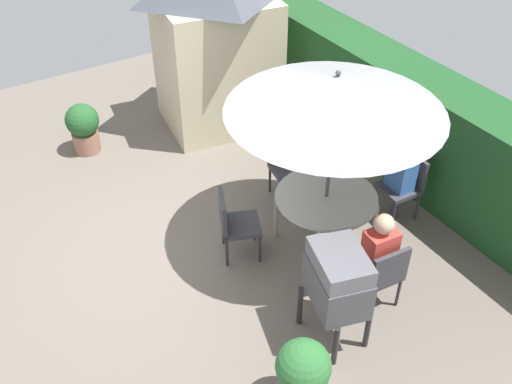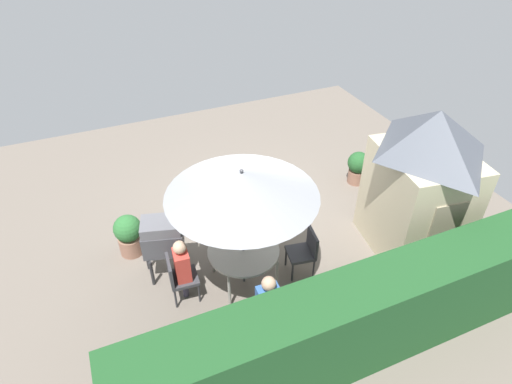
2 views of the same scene
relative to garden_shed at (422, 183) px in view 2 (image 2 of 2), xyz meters
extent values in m
plane|color=#6B6056|center=(2.48, -1.83, -1.47)|extent=(11.00, 11.00, 0.00)
cube|color=#1E4C23|center=(2.48, 1.67, -0.69)|extent=(6.70, 0.83, 1.57)
cube|color=#C6B793|center=(0.00, 0.00, -0.43)|extent=(1.68, 1.89, 2.08)
pyramid|color=#4C515B|center=(0.00, 0.00, 1.01)|extent=(1.78, 2.01, 0.80)
cube|color=gray|center=(0.12, 0.85, -0.66)|extent=(0.61, 0.12, 1.62)
cylinder|color=#B2ADA3|center=(3.31, -0.34, -0.72)|extent=(1.23, 1.23, 0.04)
cylinder|color=gray|center=(2.88, -0.78, -1.11)|extent=(0.05, 0.05, 0.73)
cylinder|color=gray|center=(3.75, -0.78, -1.11)|extent=(0.05, 0.05, 0.73)
cylinder|color=gray|center=(2.88, 0.09, -1.11)|extent=(0.05, 0.05, 0.73)
cylinder|color=gray|center=(3.75, 0.09, -1.11)|extent=(0.05, 0.05, 0.73)
cylinder|color=#4C4C51|center=(3.31, -0.34, -0.30)|extent=(0.04, 0.04, 2.36)
cone|color=gray|center=(3.31, -0.34, 0.67)|extent=(2.41, 2.41, 0.42)
sphere|color=#4C4C51|center=(3.31, -0.34, 0.91)|extent=(0.06, 0.06, 0.06)
cube|color=#47474C|center=(4.52, -1.12, -0.70)|extent=(0.81, 0.67, 0.45)
cube|color=slate|center=(4.52, -1.12, -0.37)|extent=(0.77, 0.63, 0.20)
cylinder|color=#262628|center=(4.21, -1.33, -1.20)|extent=(0.06, 0.06, 0.55)
cylinder|color=#262628|center=(4.83, -1.33, -1.20)|extent=(0.06, 0.06, 0.55)
cylinder|color=#262628|center=(4.21, -0.91, -1.20)|extent=(0.06, 0.06, 0.55)
cylinder|color=#262628|center=(4.83, -0.91, -1.20)|extent=(0.06, 0.06, 0.55)
cube|color=#38383D|center=(4.37, -0.43, -1.02)|extent=(0.50, 0.50, 0.06)
cube|color=#38383D|center=(4.58, -0.45, -0.80)|extent=(0.09, 0.46, 0.45)
cylinder|color=#2C2C30|center=(4.55, -0.65, -1.25)|extent=(0.04, 0.04, 0.45)
cylinder|color=#2C2C30|center=(4.58, -0.25, -1.25)|extent=(0.04, 0.04, 0.45)
cylinder|color=#2C2C30|center=(4.15, -0.61, -1.25)|extent=(0.04, 0.04, 0.45)
cylinder|color=#2C2C30|center=(4.18, -0.22, -1.25)|extent=(0.04, 0.04, 0.45)
cube|color=#38383D|center=(3.37, 0.81, -1.02)|extent=(0.48, 0.48, 0.06)
cube|color=#38383D|center=(3.38, 1.02, -0.80)|extent=(0.46, 0.07, 0.45)
cylinder|color=#2C2C30|center=(3.58, 1.00, -1.25)|extent=(0.04, 0.04, 0.45)
cylinder|color=#2C2C30|center=(3.18, 1.02, -1.25)|extent=(0.04, 0.04, 0.45)
cylinder|color=#2C2C30|center=(3.56, 0.60, -1.25)|extent=(0.04, 0.04, 0.45)
cylinder|color=#2C2C30|center=(3.16, 0.62, -1.25)|extent=(0.04, 0.04, 0.45)
cube|color=#38383D|center=(2.29, -0.17, -1.02)|extent=(0.53, 0.53, 0.06)
cube|color=#38383D|center=(2.08, -0.13, -0.80)|extent=(0.13, 0.46, 0.45)
cylinder|color=#2C2C30|center=(2.13, 0.06, -1.25)|extent=(0.04, 0.04, 0.45)
cylinder|color=#2C2C30|center=(2.06, -0.33, -1.25)|extent=(0.04, 0.04, 0.45)
cylinder|color=#2C2C30|center=(2.52, -0.01, -1.25)|extent=(0.04, 0.04, 0.45)
cylinder|color=#2C2C30|center=(2.45, -0.40, -1.25)|extent=(0.04, 0.04, 0.45)
cube|color=#38383D|center=(2.92, -1.31, -1.02)|extent=(0.60, 0.60, 0.06)
cube|color=#38383D|center=(2.83, -1.50, -0.80)|extent=(0.44, 0.22, 0.45)
cylinder|color=#2C2C30|center=(2.65, -1.42, -1.25)|extent=(0.04, 0.04, 0.45)
cylinder|color=#2C2C30|center=(3.02, -1.57, -1.25)|extent=(0.04, 0.04, 0.45)
cylinder|color=#2C2C30|center=(2.81, -1.05, -1.25)|extent=(0.04, 0.04, 0.45)
cylinder|color=#2C2C30|center=(3.18, -1.20, -1.25)|extent=(0.04, 0.04, 0.45)
cylinder|color=#936651|center=(5.03, -1.89, -1.29)|extent=(0.44, 0.44, 0.38)
sphere|color=#2D6B33|center=(5.03, -1.89, -0.87)|extent=(0.52, 0.52, 0.52)
cylinder|color=#936651|center=(-0.29, -2.18, -1.31)|extent=(0.40, 0.40, 0.33)
sphere|color=#235628|center=(-0.29, -2.18, -0.93)|extent=(0.50, 0.50, 0.50)
cube|color=#CC3D33|center=(4.37, -0.43, -0.72)|extent=(0.27, 0.36, 0.55)
sphere|color=tan|center=(4.37, -0.43, -0.32)|extent=(0.22, 0.22, 0.22)
cylinder|color=#383347|center=(4.37, -0.43, -1.23)|extent=(0.10, 0.10, 0.48)
cube|color=#3866B2|center=(3.37, 0.81, -0.72)|extent=(0.35, 0.26, 0.55)
sphere|color=tan|center=(3.37, 0.81, -0.32)|extent=(0.22, 0.22, 0.22)
cylinder|color=#383347|center=(3.37, 0.81, -1.23)|extent=(0.10, 0.10, 0.48)
camera|label=1|loc=(7.53, -3.94, 3.68)|focal=41.18mm
camera|label=2|loc=(5.20, 4.60, 4.44)|focal=30.16mm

